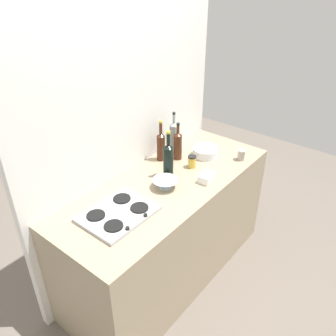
{
  "coord_description": "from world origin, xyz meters",
  "views": [
    {
      "loc": [
        -1.62,
        -1.3,
        2.27
      ],
      "look_at": [
        0.0,
        0.0,
        1.02
      ],
      "focal_mm": 36.9,
      "sensor_mm": 36.0,
      "label": 1
    }
  ],
  "objects_px": {
    "stovetop_hob": "(118,213)",
    "wine_bottle_mid_right": "(174,137)",
    "wine_bottle_leftmost": "(161,146)",
    "wine_bottle_rightmost": "(178,145)",
    "wine_bottle_mid_left": "(168,160)",
    "condiment_jar_rear": "(241,155)",
    "plate_stack": "(206,152)",
    "butter_dish": "(207,177)",
    "mixing_bowl": "(165,183)",
    "condiment_jar_front": "(192,162)"
  },
  "relations": [
    {
      "from": "stovetop_hob",
      "to": "wine_bottle_mid_right",
      "type": "bearing_deg",
      "value": 15.81
    },
    {
      "from": "wine_bottle_mid_right",
      "to": "condiment_jar_rear",
      "type": "distance_m",
      "value": 0.56
    },
    {
      "from": "plate_stack",
      "to": "wine_bottle_mid_right",
      "type": "relative_size",
      "value": 0.6
    },
    {
      "from": "condiment_jar_front",
      "to": "butter_dish",
      "type": "bearing_deg",
      "value": -114.87
    },
    {
      "from": "wine_bottle_mid_left",
      "to": "condiment_jar_rear",
      "type": "height_order",
      "value": "wine_bottle_mid_left"
    },
    {
      "from": "butter_dish",
      "to": "mixing_bowl",
      "type": "bearing_deg",
      "value": 145.13
    },
    {
      "from": "plate_stack",
      "to": "wine_bottle_mid_right",
      "type": "bearing_deg",
      "value": 113.16
    },
    {
      "from": "wine_bottle_mid_right",
      "to": "stovetop_hob",
      "type": "bearing_deg",
      "value": -164.19
    },
    {
      "from": "mixing_bowl",
      "to": "plate_stack",
      "type": "bearing_deg",
      "value": 3.85
    },
    {
      "from": "stovetop_hob",
      "to": "mixing_bowl",
      "type": "distance_m",
      "value": 0.43
    },
    {
      "from": "wine_bottle_mid_right",
      "to": "mixing_bowl",
      "type": "relative_size",
      "value": 1.9
    },
    {
      "from": "butter_dish",
      "to": "condiment_jar_rear",
      "type": "height_order",
      "value": "condiment_jar_rear"
    },
    {
      "from": "plate_stack",
      "to": "condiment_jar_rear",
      "type": "bearing_deg",
      "value": -64.73
    },
    {
      "from": "plate_stack",
      "to": "wine_bottle_rightmost",
      "type": "xyz_separation_m",
      "value": [
        -0.18,
        0.15,
        0.09
      ]
    },
    {
      "from": "mixing_bowl",
      "to": "condiment_jar_rear",
      "type": "relative_size",
      "value": 2.09
    },
    {
      "from": "stovetop_hob",
      "to": "wine_bottle_leftmost",
      "type": "height_order",
      "value": "wine_bottle_leftmost"
    },
    {
      "from": "butter_dish",
      "to": "wine_bottle_mid_right",
      "type": "bearing_deg",
      "value": 66.21
    },
    {
      "from": "stovetop_hob",
      "to": "wine_bottle_rightmost",
      "type": "xyz_separation_m",
      "value": [
        0.81,
        0.15,
        0.11
      ]
    },
    {
      "from": "plate_stack",
      "to": "condiment_jar_front",
      "type": "xyz_separation_m",
      "value": [
        -0.22,
        -0.02,
        0.01
      ]
    },
    {
      "from": "wine_bottle_mid_left",
      "to": "mixing_bowl",
      "type": "relative_size",
      "value": 1.99
    },
    {
      "from": "wine_bottle_rightmost",
      "to": "condiment_jar_rear",
      "type": "distance_m",
      "value": 0.51
    },
    {
      "from": "wine_bottle_mid_left",
      "to": "condiment_jar_front",
      "type": "height_order",
      "value": "wine_bottle_mid_left"
    },
    {
      "from": "plate_stack",
      "to": "wine_bottle_mid_right",
      "type": "xyz_separation_m",
      "value": [
        -0.11,
        0.25,
        0.1
      ]
    },
    {
      "from": "wine_bottle_mid_right",
      "to": "wine_bottle_rightmost",
      "type": "xyz_separation_m",
      "value": [
        -0.07,
        -0.1,
        -0.02
      ]
    },
    {
      "from": "wine_bottle_rightmost",
      "to": "condiment_jar_rear",
      "type": "xyz_separation_m",
      "value": [
        0.3,
        -0.41,
        -0.08
      ]
    },
    {
      "from": "stovetop_hob",
      "to": "wine_bottle_leftmost",
      "type": "distance_m",
      "value": 0.76
    },
    {
      "from": "wine_bottle_rightmost",
      "to": "condiment_jar_front",
      "type": "distance_m",
      "value": 0.19
    },
    {
      "from": "wine_bottle_mid_left",
      "to": "mixing_bowl",
      "type": "distance_m",
      "value": 0.18
    },
    {
      "from": "wine_bottle_rightmost",
      "to": "wine_bottle_mid_left",
      "type": "bearing_deg",
      "value": -156.85
    },
    {
      "from": "plate_stack",
      "to": "condiment_jar_rear",
      "type": "relative_size",
      "value": 2.4
    },
    {
      "from": "wine_bottle_leftmost",
      "to": "butter_dish",
      "type": "distance_m",
      "value": 0.47
    },
    {
      "from": "plate_stack",
      "to": "wine_bottle_leftmost",
      "type": "height_order",
      "value": "wine_bottle_leftmost"
    },
    {
      "from": "wine_bottle_mid_right",
      "to": "butter_dish",
      "type": "relative_size",
      "value": 2.62
    },
    {
      "from": "stovetop_hob",
      "to": "plate_stack",
      "type": "bearing_deg",
      "value": 0.17
    },
    {
      "from": "wine_bottle_leftmost",
      "to": "condiment_jar_rear",
      "type": "relative_size",
      "value": 3.84
    },
    {
      "from": "condiment_jar_front",
      "to": "condiment_jar_rear",
      "type": "relative_size",
      "value": 1.12
    },
    {
      "from": "stovetop_hob",
      "to": "condiment_jar_front",
      "type": "bearing_deg",
      "value": -1.25
    },
    {
      "from": "wine_bottle_rightmost",
      "to": "butter_dish",
      "type": "height_order",
      "value": "wine_bottle_rightmost"
    },
    {
      "from": "wine_bottle_rightmost",
      "to": "condiment_jar_front",
      "type": "xyz_separation_m",
      "value": [
        -0.04,
        -0.17,
        -0.07
      ]
    },
    {
      "from": "wine_bottle_rightmost",
      "to": "condiment_jar_front",
      "type": "bearing_deg",
      "value": -103.28
    },
    {
      "from": "wine_bottle_leftmost",
      "to": "condiment_jar_front",
      "type": "distance_m",
      "value": 0.28
    },
    {
      "from": "wine_bottle_leftmost",
      "to": "butter_dish",
      "type": "relative_size",
      "value": 2.52
    },
    {
      "from": "wine_bottle_leftmost",
      "to": "wine_bottle_mid_right",
      "type": "bearing_deg",
      "value": 1.74
    },
    {
      "from": "plate_stack",
      "to": "butter_dish",
      "type": "xyz_separation_m",
      "value": [
        -0.31,
        -0.22,
        -0.01
      ]
    },
    {
      "from": "mixing_bowl",
      "to": "butter_dish",
      "type": "bearing_deg",
      "value": -34.87
    },
    {
      "from": "wine_bottle_leftmost",
      "to": "wine_bottle_rightmost",
      "type": "relative_size",
      "value": 1.09
    },
    {
      "from": "wine_bottle_leftmost",
      "to": "stovetop_hob",
      "type": "bearing_deg",
      "value": -161.04
    },
    {
      "from": "wine_bottle_leftmost",
      "to": "wine_bottle_mid_left",
      "type": "bearing_deg",
      "value": -128.19
    },
    {
      "from": "wine_bottle_rightmost",
      "to": "butter_dish",
      "type": "xyz_separation_m",
      "value": [
        -0.13,
        -0.36,
        -0.09
      ]
    },
    {
      "from": "wine_bottle_mid_right",
      "to": "butter_dish",
      "type": "bearing_deg",
      "value": -113.79
    }
  ]
}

